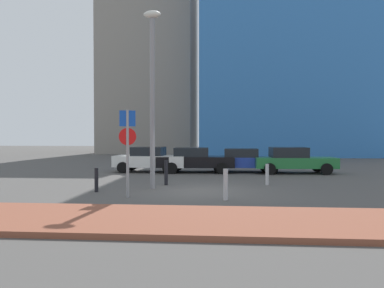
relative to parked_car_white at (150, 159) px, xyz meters
name	(u,v)px	position (x,y,z in m)	size (l,w,h in m)	color
ground_plane	(200,191)	(3.36, -7.32, -0.76)	(120.00, 120.00, 0.00)	#4C4947
sidewalk_brick	(186,221)	(3.36, -12.65, -0.69)	(40.00, 3.23, 0.14)	brown
parked_car_white	(150,159)	(0.00, 0.00, 0.00)	(4.30, 2.17, 1.48)	white
parked_car_black	(195,160)	(2.61, 0.03, -0.01)	(4.52, 2.20, 1.45)	black
parked_car_blue	(244,160)	(5.50, 0.35, -0.04)	(4.39, 2.09, 1.39)	#1E389E
parked_car_green	(293,160)	(8.23, -0.10, 0.00)	(4.61, 2.07, 1.48)	#237238
parking_sign_post	(128,142)	(0.96, -9.00, 1.17)	(0.59, 0.19, 3.05)	gray
parking_meter	(151,161)	(0.95, -4.65, 0.21)	(0.18, 0.14, 1.50)	#4C4C51
street_lamp	(152,85)	(1.42, -6.78, 3.45)	(0.70, 0.36, 7.17)	gray
traffic_bollard_near	(166,173)	(1.80, -5.65, -0.22)	(0.16, 0.16, 1.08)	black
traffic_bollard_mid	(96,180)	(-0.55, -7.86, -0.30)	(0.15, 0.15, 0.92)	black
traffic_bollard_far	(267,174)	(6.18, -5.27, -0.30)	(0.15, 0.15, 0.92)	#B7B7BC
traffic_bollard_edge	(226,185)	(4.35, -9.28, -0.23)	(0.16, 0.16, 1.05)	#B7B7BC
building_colorful_midrise	(286,45)	(11.45, 22.17, 11.79)	(19.03, 15.10, 25.09)	#3372BF
building_under_construction	(152,63)	(-4.82, 25.95, 10.69)	(10.94, 12.69, 22.90)	gray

